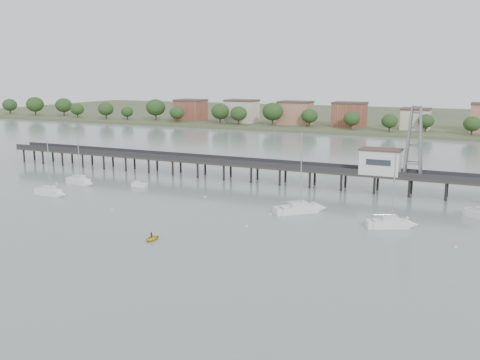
# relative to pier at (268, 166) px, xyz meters

# --- Properties ---
(ground_plane) EXTENTS (500.00, 500.00, 0.00)m
(ground_plane) POSITION_rel_pier_xyz_m (0.00, -60.00, -3.79)
(ground_plane) COLOR slate
(ground_plane) RESTS_ON ground
(pier) EXTENTS (150.00, 5.00, 5.50)m
(pier) POSITION_rel_pier_xyz_m (0.00, 0.00, 0.00)
(pier) COLOR #2D2823
(pier) RESTS_ON ground
(pier_building) EXTENTS (8.40, 5.40, 5.30)m
(pier_building) POSITION_rel_pier_xyz_m (25.00, 0.00, 2.87)
(pier_building) COLOR silver
(pier_building) RESTS_ON ground
(lattice_tower) EXTENTS (3.20, 3.20, 15.50)m
(lattice_tower) POSITION_rel_pier_xyz_m (31.50, 0.00, 7.31)
(lattice_tower) COLOR slate
(lattice_tower) RESTS_ON ground
(sailboat_d) EXTENTS (7.94, 5.43, 12.83)m
(sailboat_d) POSITION_rel_pier_xyz_m (32.27, -25.12, -3.15)
(sailboat_d) COLOR white
(sailboat_d) RESTS_ON ground
(sailboat_b) EXTENTS (7.59, 3.25, 12.22)m
(sailboat_b) POSITION_rel_pier_xyz_m (-37.40, -19.32, -3.15)
(sailboat_b) COLOR white
(sailboat_b) RESTS_ON ground
(sailboat_c) EXTENTS (8.69, 8.43, 15.38)m
(sailboat_c) POSITION_rel_pier_xyz_m (15.84, -21.64, -3.16)
(sailboat_c) COLOR white
(sailboat_c) RESTS_ON ground
(sailboat_a) EXTENTS (7.24, 2.33, 11.96)m
(sailboat_a) POSITION_rel_pier_xyz_m (-35.31, -30.60, -3.15)
(sailboat_a) COLOR white
(sailboat_a) RESTS_ON ground
(white_tender) EXTENTS (3.51, 1.49, 1.36)m
(white_tender) POSITION_rel_pier_xyz_m (-24.41, -16.04, -3.37)
(white_tender) COLOR white
(white_tender) RESTS_ON ground
(yellow_dinghy) EXTENTS (2.11, 0.68, 2.93)m
(yellow_dinghy) POSITION_rel_pier_xyz_m (-0.40, -47.16, -3.79)
(yellow_dinghy) COLOR yellow
(yellow_dinghy) RESTS_ON ground
(dinghy_occupant) EXTENTS (0.71, 1.10, 0.25)m
(dinghy_occupant) POSITION_rel_pier_xyz_m (-0.40, -47.16, -3.79)
(dinghy_occupant) COLOR black
(dinghy_occupant) RESTS_ON ground
(mooring_buoys) EXTENTS (85.49, 17.35, 0.39)m
(mooring_buoys) POSITION_rel_pier_xyz_m (4.12, -26.74, -3.71)
(mooring_buoys) COLOR beige
(mooring_buoys) RESTS_ON ground
(far_shore) EXTENTS (500.00, 170.00, 10.40)m
(far_shore) POSITION_rel_pier_xyz_m (0.36, 179.58, -2.85)
(far_shore) COLOR #475133
(far_shore) RESTS_ON ground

